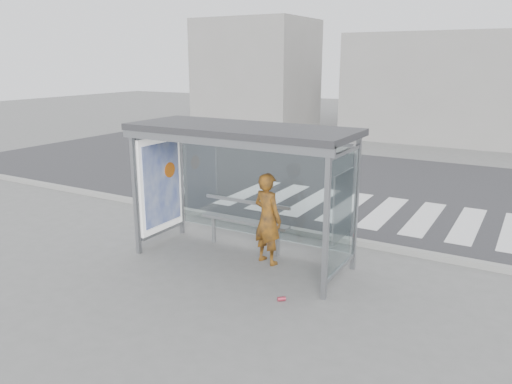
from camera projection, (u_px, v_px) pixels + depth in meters
ground at (242, 261)px, 9.69m from camera, size 80.00×80.00×0.00m
road at (359, 185)px, 15.55m from camera, size 30.00×10.00×0.01m
curb at (287, 229)px, 11.31m from camera, size 30.00×0.18×0.12m
crosswalk at (365, 210)px, 12.98m from camera, size 7.55×3.00×0.00m
bus_shelter at (226, 158)px, 9.41m from camera, size 4.25×1.65×2.62m
building_left at (257, 74)px, 28.82m from camera, size 6.00×5.00×6.00m
building_center at (436, 87)px, 24.12m from camera, size 8.00×5.00×5.00m
person at (268, 219)px, 9.39m from camera, size 0.74×0.59×1.76m
bench at (245, 221)px, 10.16m from camera, size 1.97×0.24×1.02m
soda_can at (282, 299)px, 8.06m from camera, size 0.14×0.14×0.07m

